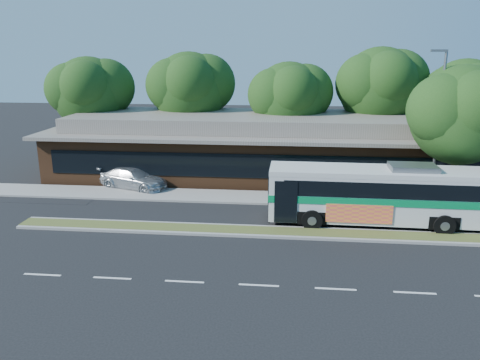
# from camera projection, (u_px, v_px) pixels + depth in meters

# --- Properties ---
(ground) EXTENTS (120.00, 120.00, 0.00)m
(ground) POSITION_uv_depth(u_px,v_px,m) (265.00, 237.00, 23.30)
(ground) COLOR black
(ground) RESTS_ON ground
(median_strip) EXTENTS (26.00, 1.10, 0.15)m
(median_strip) POSITION_uv_depth(u_px,v_px,m) (266.00, 231.00, 23.86)
(median_strip) COLOR #455223
(median_strip) RESTS_ON ground
(sidewalk) EXTENTS (44.00, 2.60, 0.12)m
(sidewalk) POSITION_uv_depth(u_px,v_px,m) (270.00, 198.00, 29.43)
(sidewalk) COLOR gray
(sidewalk) RESTS_ON ground
(parking_lot) EXTENTS (14.00, 12.00, 0.01)m
(parking_lot) POSITION_uv_depth(u_px,v_px,m) (29.00, 177.00, 34.65)
(parking_lot) COLOR black
(parking_lot) RESTS_ON ground
(plaza_building) EXTENTS (33.20, 11.20, 4.45)m
(plaza_building) POSITION_uv_depth(u_px,v_px,m) (274.00, 145.00, 35.20)
(plaza_building) COLOR #53301A
(plaza_building) RESTS_ON ground
(lamp_post) EXTENTS (0.93, 0.18, 9.07)m
(lamp_post) POSITION_uv_depth(u_px,v_px,m) (438.00, 125.00, 26.83)
(lamp_post) COLOR slate
(lamp_post) RESTS_ON ground
(tree_bg_a) EXTENTS (6.47, 5.80, 8.63)m
(tree_bg_a) POSITION_uv_depth(u_px,v_px,m) (95.00, 91.00, 37.70)
(tree_bg_a) COLOR black
(tree_bg_a) RESTS_ON ground
(tree_bg_b) EXTENTS (6.69, 6.00, 9.00)m
(tree_bg_b) POSITION_uv_depth(u_px,v_px,m) (195.00, 88.00, 37.81)
(tree_bg_b) COLOR black
(tree_bg_b) RESTS_ON ground
(tree_bg_c) EXTENTS (6.24, 5.60, 8.26)m
(tree_bg_c) POSITION_uv_depth(u_px,v_px,m) (294.00, 97.00, 36.21)
(tree_bg_c) COLOR black
(tree_bg_c) RESTS_ON ground
(tree_bg_d) EXTENTS (6.91, 6.20, 9.37)m
(tree_bg_d) POSITION_uv_depth(u_px,v_px,m) (385.00, 85.00, 36.28)
(tree_bg_d) COLOR black
(tree_bg_d) RESTS_ON ground
(tree_bg_e) EXTENTS (6.47, 5.80, 8.50)m
(tree_bg_e) POSITION_uv_depth(u_px,v_px,m) (469.00, 96.00, 34.91)
(tree_bg_e) COLOR black
(tree_bg_e) RESTS_ON ground
(transit_bus) EXTENTS (11.90, 2.93, 3.32)m
(transit_bus) POSITION_uv_depth(u_px,v_px,m) (383.00, 191.00, 24.59)
(transit_bus) COLOR silver
(transit_bus) RESTS_ON ground
(sedan) EXTENTS (5.27, 3.56, 1.42)m
(sedan) POSITION_uv_depth(u_px,v_px,m) (134.00, 178.00, 31.50)
(sedan) COLOR silver
(sedan) RESTS_ON ground
(sidewalk_tree) EXTENTS (6.37, 5.71, 8.30)m
(sidewalk_tree) POSITION_uv_depth(u_px,v_px,m) (468.00, 112.00, 26.81)
(sidewalk_tree) COLOR black
(sidewalk_tree) RESTS_ON ground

